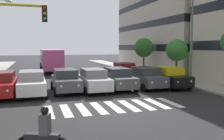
# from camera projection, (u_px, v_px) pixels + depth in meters

# --- Properties ---
(ground_plane) EXTENTS (180.00, 180.00, 0.00)m
(ground_plane) POSITION_uv_depth(u_px,v_px,m) (114.00, 107.00, 13.94)
(ground_plane) COLOR #262628
(crosswalk_markings) EXTENTS (7.65, 2.80, 0.01)m
(crosswalk_markings) POSITION_uv_depth(u_px,v_px,m) (114.00, 107.00, 13.94)
(crosswalk_markings) COLOR silver
(crosswalk_markings) RESTS_ON ground_plane
(car_0) EXTENTS (2.02, 4.44, 1.72)m
(car_0) POSITION_uv_depth(u_px,v_px,m) (169.00, 77.00, 20.42)
(car_0) COLOR black
(car_0) RESTS_ON ground_plane
(car_1) EXTENTS (2.02, 4.44, 1.72)m
(car_1) POSITION_uv_depth(u_px,v_px,m) (146.00, 77.00, 20.19)
(car_1) COLOR #474C51
(car_1) RESTS_ON ground_plane
(car_2) EXTENTS (2.02, 4.44, 1.72)m
(car_2) POSITION_uv_depth(u_px,v_px,m) (118.00, 78.00, 19.50)
(car_2) COLOR #474C51
(car_2) RESTS_ON ground_plane
(car_3) EXTENTS (2.02, 4.44, 1.72)m
(car_3) POSITION_uv_depth(u_px,v_px,m) (94.00, 80.00, 18.62)
(car_3) COLOR #B2B7BC
(car_3) RESTS_ON ground_plane
(car_4) EXTENTS (2.02, 4.44, 1.72)m
(car_4) POSITION_uv_depth(u_px,v_px,m) (66.00, 80.00, 18.38)
(car_4) COLOR #474C51
(car_4) RESTS_ON ground_plane
(car_5) EXTENTS (2.02, 4.44, 1.72)m
(car_5) POSITION_uv_depth(u_px,v_px,m) (32.00, 83.00, 17.08)
(car_5) COLOR silver
(car_5) RESTS_ON ground_plane
(car_6) EXTENTS (2.02, 4.44, 1.72)m
(car_6) POSITION_uv_depth(u_px,v_px,m) (1.00, 84.00, 16.51)
(car_6) COLOR maroon
(car_6) RESTS_ON ground_plane
(car_row2_0) EXTENTS (2.02, 4.44, 1.72)m
(car_row2_0) POSITION_uv_depth(u_px,v_px,m) (124.00, 71.00, 25.96)
(car_row2_0) COLOR maroon
(car_row2_0) RESTS_ON ground_plane
(bus_behind_traffic) EXTENTS (2.78, 10.50, 3.00)m
(bus_behind_traffic) POSITION_uv_depth(u_px,v_px,m) (51.00, 58.00, 33.76)
(bus_behind_traffic) COLOR #DB5193
(bus_behind_traffic) RESTS_ON ground_plane
(motorcycle_with_rider) EXTENTS (1.60, 0.77, 1.57)m
(motorcycle_with_rider) POSITION_uv_depth(u_px,v_px,m) (43.00, 135.00, 7.66)
(motorcycle_with_rider) COLOR black
(motorcycle_with_rider) RESTS_ON ground_plane
(street_lamp_left) EXTENTS (2.68, 0.28, 7.48)m
(street_lamp_left) POSITION_uv_depth(u_px,v_px,m) (188.00, 32.00, 20.85)
(street_lamp_left) COLOR #4C6B56
(street_lamp_left) RESTS_ON sidewalk_left
(street_tree_1) EXTENTS (2.22, 2.22, 3.99)m
(street_tree_1) POSITION_uv_depth(u_px,v_px,m) (177.00, 50.00, 25.05)
(street_tree_1) COLOR #513823
(street_tree_1) RESTS_ON sidewalk_left
(street_tree_2) EXTENTS (2.53, 2.53, 4.39)m
(street_tree_2) POSITION_uv_depth(u_px,v_px,m) (144.00, 48.00, 32.56)
(street_tree_2) COLOR #513823
(street_tree_2) RESTS_ON sidewalk_left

